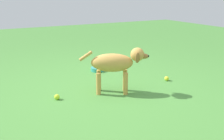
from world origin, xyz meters
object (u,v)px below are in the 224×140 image
dog (116,63)px  water_bowl (97,69)px  tennis_ball_0 (57,97)px  tennis_ball_1 (167,78)px

dog → water_bowl: bearing=107.0°
tennis_ball_0 → tennis_ball_1: (-0.09, -1.60, 0.00)m
tennis_ball_1 → water_bowl: tennis_ball_1 is taller
dog → tennis_ball_1: size_ratio=11.95×
tennis_ball_0 → dog: bearing=-100.4°
tennis_ball_0 → water_bowl: bearing=-48.1°
dog → water_bowl: (0.95, -0.17, -0.36)m
dog → tennis_ball_0: size_ratio=11.95×
water_bowl → tennis_ball_0: bearing=131.9°
tennis_ball_1 → water_bowl: 1.14m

